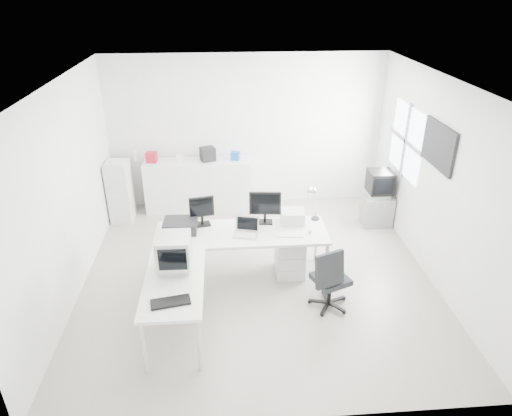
{
  "coord_description": "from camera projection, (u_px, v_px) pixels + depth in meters",
  "views": [
    {
      "loc": [
        -0.44,
        -5.57,
        3.92
      ],
      "look_at": [
        0.0,
        0.2,
        1.0
      ],
      "focal_mm": 32.0,
      "sensor_mm": 36.0,
      "label": 1
    }
  ],
  "objects": [
    {
      "name": "left_wall",
      "position": [
        67.0,
        194.0,
        5.95
      ],
      "size": [
        0.02,
        5.0,
        2.8
      ],
      "primitive_type": "cube",
      "color": "white",
      "rests_on": "floor"
    },
    {
      "name": "black_keyboard",
      "position": [
        171.0,
        302.0,
        4.97
      ],
      "size": [
        0.46,
        0.25,
        0.03
      ],
      "primitive_type": "cube",
      "rotation": [
        0.0,
        0.0,
        0.19
      ],
      "color": "black",
      "rests_on": "side_desk"
    },
    {
      "name": "clutter_box_c",
      "position": [
        208.0,
        154.0,
        8.21
      ],
      "size": [
        0.3,
        0.29,
        0.24
      ],
      "primitive_type": "cube",
      "rotation": [
        0.0,
        0.0,
        0.35
      ],
      "color": "black",
      "rests_on": "sideboard"
    },
    {
      "name": "clutter_bottle",
      "position": [
        135.0,
        156.0,
        8.16
      ],
      "size": [
        0.07,
        0.07,
        0.22
      ],
      "primitive_type": "cylinder",
      "color": "silver",
      "rests_on": "sideboard"
    },
    {
      "name": "ceiling",
      "position": [
        257.0,
        82.0,
        5.49
      ],
      "size": [
        5.0,
        5.0,
        0.01
      ],
      "primitive_type": "cube",
      "color": "white",
      "rests_on": "back_wall"
    },
    {
      "name": "main_desk",
      "position": [
        242.0,
        255.0,
        6.54
      ],
      "size": [
        2.4,
        0.8,
        0.75
      ],
      "primitive_type": null,
      "color": "silver",
      "rests_on": "floor"
    },
    {
      "name": "clutter_box_d",
      "position": [
        235.0,
        156.0,
        8.26
      ],
      "size": [
        0.18,
        0.17,
        0.15
      ],
      "primitive_type": "cube",
      "rotation": [
        0.0,
        0.0,
        -0.29
      ],
      "color": "#1850A9",
      "rests_on": "sideboard"
    },
    {
      "name": "white_mouse",
      "position": [
        310.0,
        231.0,
        6.33
      ],
      "size": [
        0.06,
        0.06,
        0.06
      ],
      "primitive_type": "sphere",
      "color": "silver",
      "rests_on": "main_desk"
    },
    {
      "name": "laptop",
      "position": [
        246.0,
        229.0,
        6.24
      ],
      "size": [
        0.36,
        0.36,
        0.19
      ],
      "primitive_type": null,
      "rotation": [
        0.0,
        0.0,
        -0.26
      ],
      "color": "#B7B7BA",
      "rests_on": "main_desk"
    },
    {
      "name": "drawer_pedestal",
      "position": [
        290.0,
        255.0,
        6.67
      ],
      "size": [
        0.4,
        0.5,
        0.6
      ],
      "primitive_type": "cube",
      "color": "silver",
      "rests_on": "floor"
    },
    {
      "name": "right_wall",
      "position": [
        437.0,
        182.0,
        6.29
      ],
      "size": [
        0.02,
        5.0,
        2.8
      ],
      "primitive_type": "cube",
      "color": "white",
      "rests_on": "floor"
    },
    {
      "name": "clutter_box_b",
      "position": [
        180.0,
        158.0,
        8.2
      ],
      "size": [
        0.12,
        0.1,
        0.12
      ],
      "primitive_type": "cube",
      "rotation": [
        0.0,
        0.0,
        -0.02
      ],
      "color": "silver",
      "rests_on": "sideboard"
    },
    {
      "name": "lcd_monitor_large",
      "position": [
        265.0,
        208.0,
        6.51
      ],
      "size": [
        0.47,
        0.23,
        0.47
      ],
      "primitive_type": null,
      "rotation": [
        0.0,
        0.0,
        -0.1
      ],
      "color": "black",
      "rests_on": "main_desk"
    },
    {
      "name": "lcd_monitor_small",
      "position": [
        202.0,
        211.0,
        6.46
      ],
      "size": [
        0.38,
        0.26,
        0.44
      ],
      "primitive_type": null,
      "rotation": [
        0.0,
        0.0,
        0.19
      ],
      "color": "black",
      "rests_on": "main_desk"
    },
    {
      "name": "crt_tv",
      "position": [
        380.0,
        184.0,
        7.8
      ],
      "size": [
        0.5,
        0.48,
        0.45
      ],
      "primitive_type": null,
      "color": "black",
      "rests_on": "tv_cabinet"
    },
    {
      "name": "wall_picture",
      "position": [
        439.0,
        146.0,
        6.15
      ],
      "size": [
        0.04,
        0.9,
        0.6
      ],
      "primitive_type": null,
      "color": "black",
      "rests_on": "right_wall"
    },
    {
      "name": "laser_printer",
      "position": [
        293.0,
        217.0,
        6.58
      ],
      "size": [
        0.35,
        0.31,
        0.19
      ],
      "primitive_type": "cube",
      "rotation": [
        0.0,
        0.0,
        -0.08
      ],
      "color": "#BDBDBD",
      "rests_on": "main_desk"
    },
    {
      "name": "back_wall",
      "position": [
        246.0,
        132.0,
        8.35
      ],
      "size": [
        5.0,
        0.02,
        2.8
      ],
      "primitive_type": "cube",
      "color": "white",
      "rests_on": "floor"
    },
    {
      "name": "white_keyboard",
      "position": [
        289.0,
        235.0,
        6.28
      ],
      "size": [
        0.4,
        0.16,
        0.02
      ],
      "primitive_type": "cube",
      "rotation": [
        0.0,
        0.0,
        -0.11
      ],
      "color": "silver",
      "rests_on": "main_desk"
    },
    {
      "name": "sideboard",
      "position": [
        198.0,
        185.0,
        8.47
      ],
      "size": [
        1.93,
        0.48,
        0.97
      ],
      "primitive_type": "cube",
      "color": "silver",
      "rests_on": "floor"
    },
    {
      "name": "inkjet_printer",
      "position": [
        180.0,
        226.0,
        6.36
      ],
      "size": [
        0.48,
        0.38,
        0.16
      ],
      "primitive_type": "cube",
      "rotation": [
        0.0,
        0.0,
        -0.04
      ],
      "color": "black",
      "rests_on": "main_desk"
    },
    {
      "name": "tv_cabinet",
      "position": [
        376.0,
        210.0,
        8.02
      ],
      "size": [
        0.5,
        0.41,
        0.55
      ],
      "primitive_type": "cube",
      "color": "gray",
      "rests_on": "floor"
    },
    {
      "name": "side_desk",
      "position": [
        176.0,
        307.0,
        5.5
      ],
      "size": [
        0.7,
        1.4,
        0.75
      ],
      "primitive_type": null,
      "color": "silver",
      "rests_on": "floor"
    },
    {
      "name": "clutter_box_a",
      "position": [
        152.0,
        157.0,
        8.15
      ],
      "size": [
        0.2,
        0.18,
        0.18
      ],
      "primitive_type": "cube",
      "rotation": [
        0.0,
        0.0,
        -0.09
      ],
      "color": "#A71726",
      "rests_on": "sideboard"
    },
    {
      "name": "floor",
      "position": [
        257.0,
        274.0,
        6.75
      ],
      "size": [
        5.0,
        5.0,
        0.01
      ],
      "primitive_type": "cube",
      "color": "#BBB9A8",
      "rests_on": "ground"
    },
    {
      "name": "filing_cabinet",
      "position": [
        120.0,
        192.0,
        8.05
      ],
      "size": [
        0.38,
        0.46,
        1.09
      ],
      "primitive_type": "cube",
      "color": "silver",
      "rests_on": "floor"
    },
    {
      "name": "window",
      "position": [
        406.0,
        141.0,
        7.27
      ],
      "size": [
        0.02,
        1.2,
        1.1
      ],
      "primitive_type": null,
      "color": "white",
      "rests_on": "right_wall"
    },
    {
      "name": "office_chair",
      "position": [
        331.0,
        276.0,
        5.9
      ],
      "size": [
        0.71,
        0.71,
        0.94
      ],
      "primitive_type": null,
      "rotation": [
        0.0,
        0.0,
        0.39
      ],
      "color": "#272B2D",
      "rests_on": "floor"
    },
    {
      "name": "desk_lamp",
      "position": [
        316.0,
        203.0,
        6.6
      ],
      "size": [
        0.21,
        0.21,
        0.51
      ],
      "primitive_type": null,
      "rotation": [
        0.0,
        0.0,
        -0.29
      ],
      "color": "silver",
      "rests_on": "main_desk"
    },
    {
      "name": "crt_monitor",
      "position": [
        174.0,
        252.0,
        5.45
      ],
      "size": [
        0.43,
        0.43,
        0.49
      ],
      "primitive_type": null,
      "rotation": [
        0.0,
        0.0,
        -0.02
      ],
      "color": "#B7B7BA",
      "rests_on": "side_desk"
    }
  ]
}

